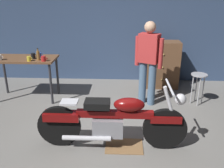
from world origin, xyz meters
TOP-DOWN VIEW (x-y plane):
  - ground_plane at (0.00, 0.00)m, footprint 12.00×12.00m
  - back_wall at (0.00, 2.80)m, footprint 8.00×0.12m
  - workbench at (-1.83, 1.46)m, footprint 1.30×0.64m
  - motorcycle at (0.07, -0.23)m, footprint 2.19×0.60m
  - person_standing at (0.70, 1.32)m, footprint 0.52×0.37m
  - shop_stool at (1.73, 1.35)m, footprint 0.32×0.32m
  - wooden_dresser at (1.11, 2.30)m, footprint 0.80×0.47m
  - drip_tray at (0.24, -0.23)m, footprint 0.56×0.40m
  - mug_black_matte at (-1.61, 1.41)m, footprint 0.12×0.08m
  - mug_red_diner at (-1.35, 1.23)m, footprint 0.12×0.08m
  - mug_blue_enamel at (-1.53, 1.55)m, footprint 0.12×0.08m
  - mug_white_ceramic at (-2.24, 1.27)m, footprint 0.12×0.08m
  - mug_yellow_tall at (-1.63, 1.22)m, footprint 0.11×0.07m
  - bottle at (-1.47, 1.31)m, footprint 0.06×0.06m

SIDE VIEW (x-z plane):
  - ground_plane at x=0.00m, z-range 0.00..0.00m
  - drip_tray at x=0.24m, z-range 0.00..0.01m
  - motorcycle at x=0.07m, z-range -0.05..0.95m
  - shop_stool at x=1.73m, z-range 0.18..0.82m
  - wooden_dresser at x=1.11m, z-range 0.00..1.10m
  - workbench at x=-1.83m, z-range 0.34..1.24m
  - person_standing at x=0.70m, z-range 0.09..1.76m
  - mug_blue_enamel at x=-1.53m, z-range 0.90..0.99m
  - mug_yellow_tall at x=-1.63m, z-range 0.90..0.99m
  - mug_red_diner at x=-1.35m, z-range 0.90..1.00m
  - mug_white_ceramic at x=-2.24m, z-range 0.90..1.01m
  - mug_black_matte at x=-1.61m, z-range 0.90..1.01m
  - bottle at x=-1.47m, z-range 0.88..1.12m
  - back_wall at x=0.00m, z-range 0.00..3.10m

